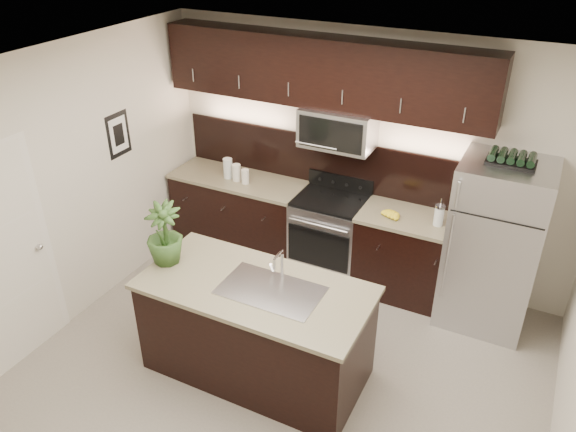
# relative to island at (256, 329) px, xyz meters

# --- Properties ---
(ground) EXTENTS (4.50, 4.50, 0.00)m
(ground) POSITION_rel_island_xyz_m (0.21, 0.05, -0.47)
(ground) COLOR gray
(ground) RESTS_ON ground
(room_walls) EXTENTS (4.52, 4.02, 2.71)m
(room_walls) POSITION_rel_island_xyz_m (0.10, 0.01, 1.22)
(room_walls) COLOR beige
(room_walls) RESTS_ON ground
(counter_run) EXTENTS (3.51, 0.65, 0.94)m
(counter_run) POSITION_rel_island_xyz_m (-0.25, 1.74, -0.00)
(counter_run) COLOR black
(counter_run) RESTS_ON ground
(upper_fixtures) EXTENTS (3.49, 0.40, 1.66)m
(upper_fixtures) POSITION_rel_island_xyz_m (-0.22, 1.88, 1.67)
(upper_fixtures) COLOR black
(upper_fixtures) RESTS_ON counter_run
(island) EXTENTS (1.96, 0.96, 0.94)m
(island) POSITION_rel_island_xyz_m (0.00, 0.00, 0.00)
(island) COLOR black
(island) RESTS_ON ground
(sink_faucet) EXTENTS (0.84, 0.50, 0.28)m
(sink_faucet) POSITION_rel_island_xyz_m (0.15, 0.01, 0.48)
(sink_faucet) COLOR silver
(sink_faucet) RESTS_ON island
(refrigerator) EXTENTS (0.83, 0.75, 1.71)m
(refrigerator) POSITION_rel_island_xyz_m (1.67, 1.68, 0.39)
(refrigerator) COLOR #B2B2B7
(refrigerator) RESTS_ON ground
(wine_rack) EXTENTS (0.42, 0.26, 0.10)m
(wine_rack) POSITION_rel_island_xyz_m (1.67, 1.68, 1.29)
(wine_rack) COLOR black
(wine_rack) RESTS_ON refrigerator
(plant) EXTENTS (0.38, 0.38, 0.57)m
(plant) POSITION_rel_island_xyz_m (-0.88, -0.03, 0.75)
(plant) COLOR #2C4C1E
(plant) RESTS_ON island
(canisters) EXTENTS (0.35, 0.14, 0.23)m
(canisters) POSITION_rel_island_xyz_m (-1.21, 1.67, 0.57)
(canisters) COLOR silver
(canisters) RESTS_ON counter_run
(french_press) EXTENTS (0.10, 0.10, 0.29)m
(french_press) POSITION_rel_island_xyz_m (1.12, 1.69, 0.57)
(french_press) COLOR silver
(french_press) RESTS_ON counter_run
(bananas) EXTENTS (0.25, 0.22, 0.06)m
(bananas) POSITION_rel_island_xyz_m (0.61, 1.66, 0.50)
(bananas) COLOR yellow
(bananas) RESTS_ON counter_run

